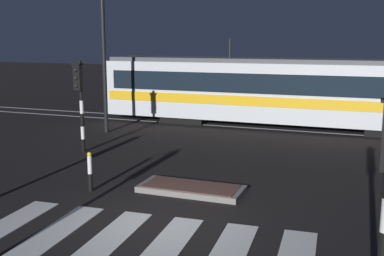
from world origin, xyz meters
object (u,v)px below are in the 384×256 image
traffic_light_corner_far_left (80,93)px  tram (283,91)px  bollard_island_edge (90,172)px  street_lamp_trackside_left (100,36)px

traffic_light_corner_far_left → tram: size_ratio=0.19×
tram → bollard_island_edge: (-3.27, -11.47, -1.19)m
traffic_light_corner_far_left → bollard_island_edge: traffic_light_corner_far_left is taller
traffic_light_corner_far_left → street_lamp_trackside_left: street_lamp_trackside_left is taller
tram → bollard_island_edge: bearing=-105.9°
traffic_light_corner_far_left → bollard_island_edge: 5.02m
street_lamp_trackside_left → traffic_light_corner_far_left: bearing=-71.6°
street_lamp_trackside_left → bollard_island_edge: street_lamp_trackside_left is taller
tram → bollard_island_edge: size_ratio=15.90×
street_lamp_trackside_left → tram: street_lamp_trackside_left is taller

